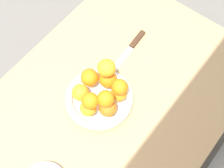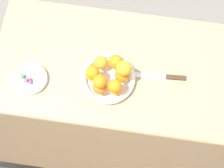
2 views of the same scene
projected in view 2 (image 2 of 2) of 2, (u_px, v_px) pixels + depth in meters
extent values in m
plane|color=slate|center=(111.00, 115.00, 1.96)|extent=(6.00, 6.00, 0.00)
cube|color=tan|center=(110.00, 88.00, 1.26)|extent=(1.10, 0.76, 0.04)
cylinder|color=tan|center=(199.00, 64.00, 1.69)|extent=(0.05, 0.05, 0.70)
cylinder|color=tan|center=(39.00, 43.00, 1.72)|extent=(0.05, 0.05, 0.70)
cylinder|color=tan|center=(15.00, 148.00, 1.55)|extent=(0.05, 0.05, 0.70)
cylinder|color=white|center=(108.00, 79.00, 1.25)|extent=(0.20, 0.20, 0.01)
torus|color=white|center=(108.00, 78.00, 1.23)|extent=(0.24, 0.24, 0.03)
cylinder|color=silver|center=(31.00, 79.00, 1.24)|extent=(0.15, 0.15, 0.02)
sphere|color=orange|center=(116.00, 62.00, 1.20)|extent=(0.06, 0.06, 0.06)
sphere|color=orange|center=(101.00, 62.00, 1.20)|extent=(0.06, 0.06, 0.06)
sphere|color=orange|center=(92.00, 74.00, 1.19)|extent=(0.06, 0.06, 0.06)
sphere|color=orange|center=(100.00, 87.00, 1.17)|extent=(0.06, 0.06, 0.06)
sphere|color=orange|center=(116.00, 89.00, 1.17)|extent=(0.06, 0.06, 0.06)
sphere|color=orange|center=(122.00, 75.00, 1.19)|extent=(0.06, 0.06, 0.06)
sphere|color=orange|center=(92.00, 72.00, 1.13)|extent=(0.06, 0.06, 0.06)
sphere|color=orange|center=(124.00, 68.00, 1.13)|extent=(0.06, 0.06, 0.06)
sphere|color=orange|center=(100.00, 81.00, 1.12)|extent=(0.06, 0.06, 0.06)
sphere|color=orange|center=(115.00, 86.00, 1.12)|extent=(0.06, 0.06, 0.06)
sphere|color=#C6384C|center=(30.00, 80.00, 1.22)|extent=(0.02, 0.02, 0.02)
sphere|color=#8C4C99|center=(30.00, 82.00, 1.22)|extent=(0.02, 0.02, 0.02)
sphere|color=#4C9947|center=(23.00, 76.00, 1.23)|extent=(0.02, 0.02, 0.02)
sphere|color=#8C4C99|center=(26.00, 80.00, 1.22)|extent=(0.02, 0.02, 0.02)
cube|color=#3F2819|center=(176.00, 78.00, 1.25)|extent=(0.09, 0.03, 0.01)
cube|color=silver|center=(147.00, 76.00, 1.26)|extent=(0.17, 0.03, 0.01)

